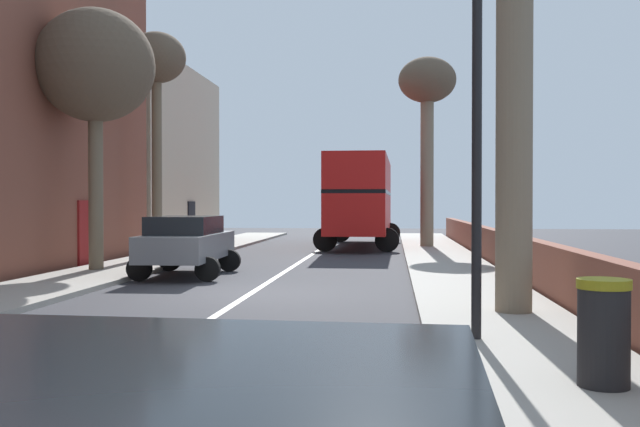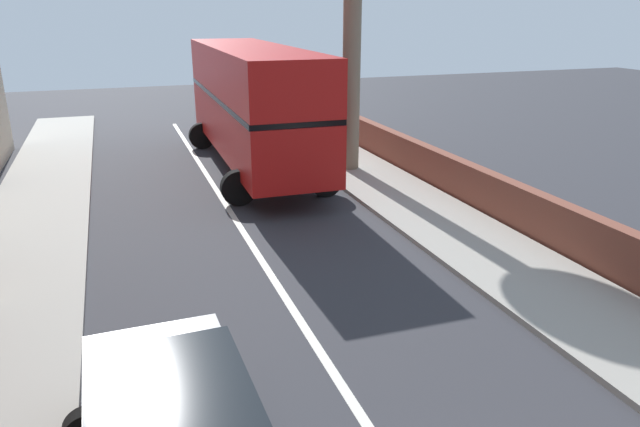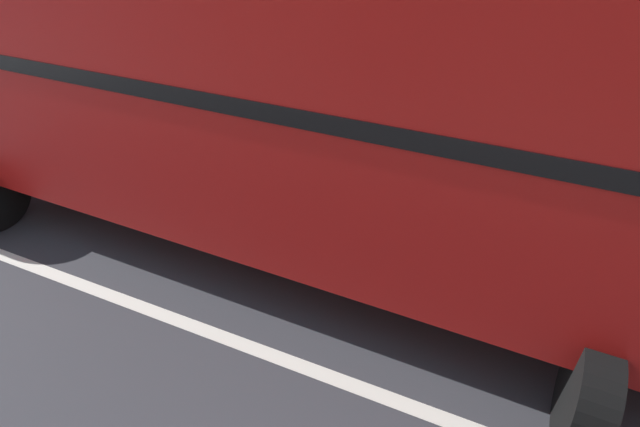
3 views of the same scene
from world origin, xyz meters
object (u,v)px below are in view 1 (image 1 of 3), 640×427
Objects in this scene: street_tree_left_2 at (157,68)px; lamppost_right at (477,74)px; street_tree_right_5 at (427,93)px; litter_bin_right at (604,332)px; double_decker_bus at (361,196)px; parked_car_grey_left_0 at (187,242)px; street_tree_left_0 at (95,68)px.

lamppost_right is (9.57, -14.97, -3.05)m from street_tree_left_2.
litter_bin_right is at bearing -88.48° from street_tree_right_5.
street_tree_left_2 is (-6.97, -8.32, 4.50)m from double_decker_bus.
lamppost_right is at bearing -53.48° from parked_car_grey_left_0.
litter_bin_right is (0.65, -24.45, -6.17)m from street_tree_right_5.
street_tree_right_5 reaches higher than double_decker_bus.
double_decker_bus is 11.75m from street_tree_left_2.
double_decker_bus is at bearing 62.80° from street_tree_left_0.
lamppost_right is 4.15m from litter_bin_right.
street_tree_left_2 is at bearing 121.11° from litter_bin_right.
street_tree_left_2 reaches higher than litter_bin_right.
street_tree_left_2 is 21.37m from litter_bin_right.
parked_car_grey_left_0 is at bearing 126.52° from lamppost_right.
street_tree_left_0 is at bearing 130.94° from litter_bin_right.
parked_car_grey_left_0 is at bearing 123.63° from litter_bin_right.
street_tree_left_0 is at bearing 134.77° from lamppost_right.
lamppost_right is (9.60, -9.68, -2.06)m from street_tree_left_0.
street_tree_left_2 is 18.03m from lamppost_right.
parked_car_grey_left_0 is at bearing -106.57° from double_decker_bus.
street_tree_left_0 is at bearing -117.20° from double_decker_bus.
street_tree_left_0 reaches higher than double_decker_bus.
lamppost_right reaches higher than parked_car_grey_left_0.
street_tree_left_2 is 7.22× the size of litter_bin_right.
double_decker_bus is 1.47× the size of street_tree_left_0.
street_tree_right_5 is at bearing 60.67° from parked_car_grey_left_0.
parked_car_grey_left_0 is 15.74m from street_tree_right_5.
parked_car_grey_left_0 is 0.71× the size of lamppost_right.
parked_car_grey_left_0 is (-4.20, -14.12, -1.41)m from double_decker_bus.
parked_car_grey_left_0 is 0.54× the size of street_tree_right_5.
street_tree_left_0 is 13.78m from lamppost_right.
street_tree_left_2 is (-2.77, 5.79, 5.91)m from parked_car_grey_left_0.
parked_car_grey_left_0 is 0.56× the size of street_tree_left_2.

